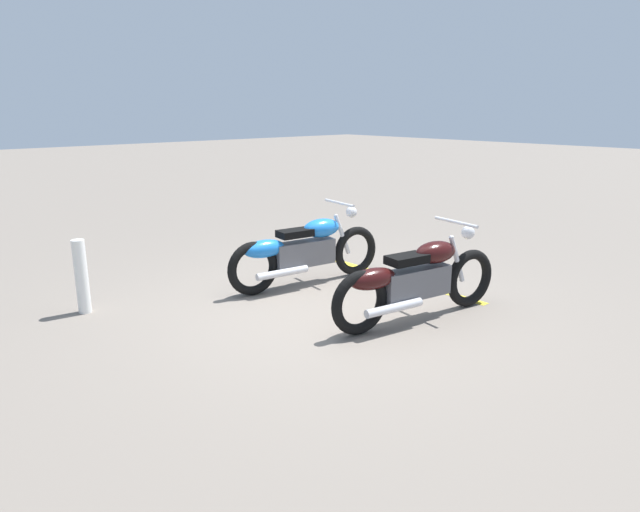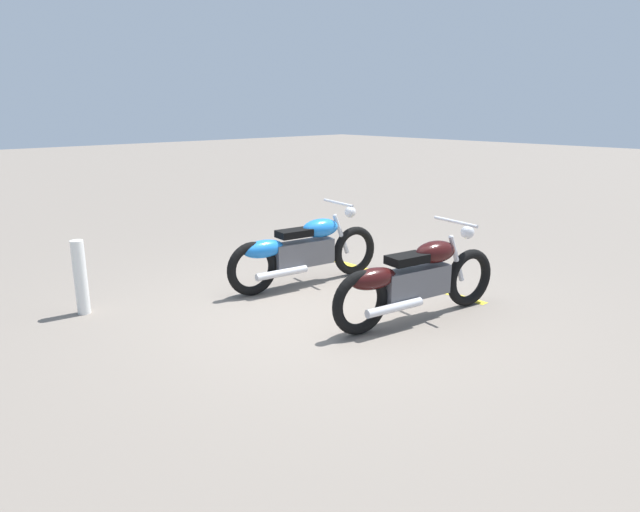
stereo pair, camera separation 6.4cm
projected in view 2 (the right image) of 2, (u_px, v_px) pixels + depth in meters
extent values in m
plane|color=slate|center=(325.00, 310.00, 6.37)|extent=(60.00, 60.00, 0.00)
torus|color=black|center=(354.00, 251.00, 7.65)|extent=(0.68, 0.21, 0.67)
torus|color=black|center=(252.00, 269.00, 6.80)|extent=(0.68, 0.21, 0.67)
cube|color=#59595E|center=(303.00, 253.00, 7.17)|extent=(0.86, 0.34, 0.32)
ellipsoid|color=blue|center=(320.00, 228.00, 7.24)|extent=(0.55, 0.35, 0.24)
ellipsoid|color=blue|center=(264.00, 249.00, 6.83)|extent=(0.59, 0.32, 0.22)
cube|color=black|center=(294.00, 233.00, 7.03)|extent=(0.47, 0.30, 0.09)
cylinder|color=silver|center=(341.00, 234.00, 7.45)|extent=(0.27, 0.09, 0.56)
cylinder|color=silver|center=(338.00, 203.00, 7.32)|extent=(0.13, 0.62, 0.04)
sphere|color=silver|center=(350.00, 212.00, 7.46)|extent=(0.15, 0.15, 0.15)
cylinder|color=silver|center=(282.00, 273.00, 6.88)|extent=(0.71, 0.19, 0.09)
torus|color=black|center=(469.00, 278.00, 6.44)|extent=(0.68, 0.22, 0.67)
torus|color=black|center=(360.00, 303.00, 5.62)|extent=(0.68, 0.22, 0.67)
cube|color=#59595E|center=(415.00, 283.00, 5.98)|extent=(0.86, 0.36, 0.32)
ellipsoid|color=black|center=(435.00, 252.00, 6.04)|extent=(0.56, 0.36, 0.24)
ellipsoid|color=black|center=(374.00, 279.00, 5.64)|extent=(0.59, 0.33, 0.22)
cube|color=black|center=(407.00, 259.00, 5.84)|extent=(0.47, 0.31, 0.09)
cylinder|color=silver|center=(456.00, 259.00, 6.25)|extent=(0.27, 0.10, 0.56)
cylinder|color=silver|center=(455.00, 222.00, 6.11)|extent=(0.14, 0.62, 0.04)
sphere|color=silver|center=(467.00, 232.00, 6.26)|extent=(0.15, 0.15, 0.15)
cylinder|color=silver|center=(395.00, 308.00, 5.70)|extent=(0.71, 0.21, 0.09)
cylinder|color=white|center=(80.00, 277.00, 6.17)|extent=(0.14, 0.14, 0.84)
cube|color=yellow|center=(383.00, 274.00, 7.72)|extent=(0.16, 3.20, 0.01)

